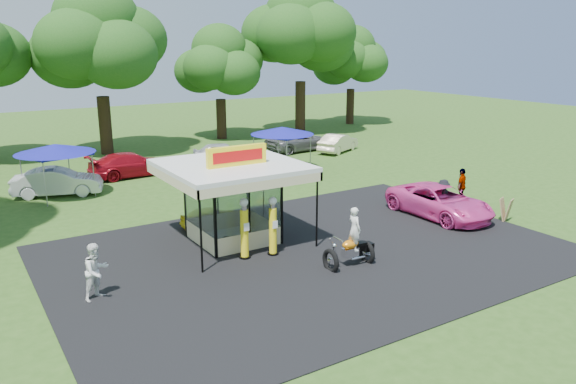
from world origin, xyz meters
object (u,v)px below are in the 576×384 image
object	(u,v)px
gas_pump_left	(244,230)
spectator_east_a	(443,196)
gas_station_kiosk	(232,200)
bg_car_d	(300,141)
pink_sedan	(440,201)
bg_car_a	(57,182)
tent_east	(282,131)
a_frame_sign	(506,210)
motorcycle	(352,242)
bg_car_e	(338,143)
bg_car_c	(223,153)
gas_pump_right	(273,228)
spectator_west	(96,271)
tent_west	(55,149)
kiosk_car	(212,217)
spectator_east_b	(462,186)
bg_car_b	(131,164)

from	to	relation	value
gas_pump_left	spectator_east_a	size ratio (longest dim) A/B	1.44
gas_station_kiosk	bg_car_d	size ratio (longest dim) A/B	0.99
gas_station_kiosk	pink_sedan	size ratio (longest dim) A/B	0.98
bg_car_a	tent_east	size ratio (longest dim) A/B	1.14
a_frame_sign	bg_car_d	size ratio (longest dim) A/B	0.20
motorcycle	bg_car_e	size ratio (longest dim) A/B	0.56
a_frame_sign	tent_east	bearing A→B (deg)	79.21
gas_pump_left	bg_car_c	size ratio (longest dim) A/B	0.58
gas_station_kiosk	gas_pump_right	xyz separation A→B (m)	(0.57, -2.36, -0.63)
tent_east	bg_car_a	bearing A→B (deg)	175.10
bg_car_c	tent_east	world-z (taller)	tent_east
motorcycle	pink_sedan	distance (m)	7.88
bg_car_c	bg_car_e	bearing A→B (deg)	-80.35
gas_pump_left	spectator_west	size ratio (longest dim) A/B	1.28
spectator_east_a	tent_west	xyz separation A→B (m)	(-15.45, 13.31, 1.79)
kiosk_car	motorcycle	bearing A→B (deg)	-160.09
a_frame_sign	bg_car_a	world-z (taller)	bg_car_a
motorcycle	a_frame_sign	world-z (taller)	motorcycle
motorcycle	spectator_east_a	xyz separation A→B (m)	(7.99, 2.94, -0.07)
spectator_east_b	bg_car_a	distance (m)	21.85
spectator_west	gas_station_kiosk	bearing A→B (deg)	-3.52
gas_station_kiosk	tent_west	xyz separation A→B (m)	(-4.89, 11.38, 0.87)
bg_car_e	gas_pump_left	bearing A→B (deg)	107.32
kiosk_car	tent_west	distance (m)	10.62
bg_car_b	bg_car_e	size ratio (longest dim) A/B	1.24
spectator_east_b	tent_west	world-z (taller)	tent_west
motorcycle	a_frame_sign	bearing A→B (deg)	3.99
bg_car_c	bg_car_d	size ratio (longest dim) A/B	0.78
bg_car_b	a_frame_sign	bearing A→B (deg)	-151.17
motorcycle	tent_east	bearing A→B (deg)	68.80
a_frame_sign	bg_car_d	world-z (taller)	bg_car_d
gas_pump_left	motorcycle	world-z (taller)	gas_pump_left
bg_car_b	bg_car_d	xyz separation A→B (m)	(13.82, 1.67, -0.00)
motorcycle	spectator_east_b	size ratio (longest dim) A/B	1.27
tent_east	spectator_east_a	bearing A→B (deg)	-82.48
gas_station_kiosk	a_frame_sign	xyz separation A→B (m)	(12.15, -4.40, -1.23)
a_frame_sign	bg_car_a	bearing A→B (deg)	113.59
tent_west	bg_car_a	bearing A→B (deg)	91.58
a_frame_sign	spectator_east_b	world-z (taller)	spectator_east_b
gas_pump_right	tent_west	xyz separation A→B (m)	(-5.47, 13.73, 1.50)
motorcycle	bg_car_e	distance (m)	22.88
spectator_east_a	pink_sedan	bearing A→B (deg)	8.77
motorcycle	bg_car_c	xyz separation A→B (m)	(4.07, 19.62, -0.21)
motorcycle	spectator_east_a	bearing A→B (deg)	21.40
motorcycle	tent_west	bearing A→B (deg)	115.86
a_frame_sign	bg_car_e	size ratio (longest dim) A/B	0.26
gas_station_kiosk	bg_car_b	size ratio (longest dim) A/B	1.03
tent_west	bg_car_d	bearing A→B (deg)	13.25
tent_west	gas_pump_right	bearing A→B (deg)	-68.30
kiosk_car	bg_car_d	world-z (taller)	bg_car_d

